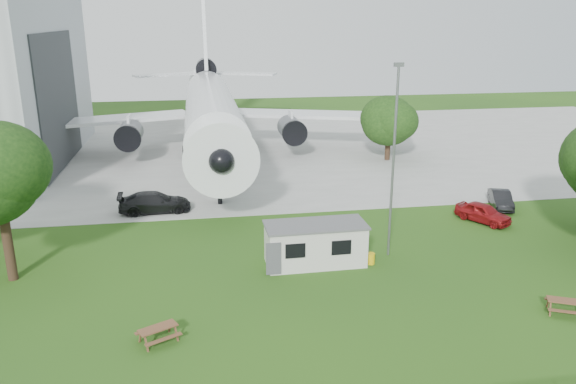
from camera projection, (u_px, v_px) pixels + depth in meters
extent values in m
plane|color=#346219|center=(276.00, 313.00, 29.04)|extent=(160.00, 160.00, 0.00)
cube|color=#B7B7B2|center=(229.00, 149.00, 64.82)|extent=(120.00, 46.00, 0.03)
cube|color=#2D3033|center=(59.00, 100.00, 55.49)|extent=(0.16, 16.00, 12.96)
cylinder|color=white|center=(211.00, 111.00, 59.23)|extent=(5.40, 34.00, 5.40)
cone|color=white|center=(220.00, 152.00, 41.33)|extent=(5.40, 5.50, 5.40)
cone|color=white|center=(206.00, 82.00, 78.77)|extent=(4.86, 9.00, 4.86)
cube|color=white|center=(95.00, 121.00, 60.67)|extent=(21.36, 10.77, 0.36)
cube|color=white|center=(320.00, 115.00, 64.53)|extent=(21.36, 10.77, 0.36)
cube|color=white|center=(204.00, 40.00, 77.07)|extent=(0.46, 9.96, 12.17)
cylinder|color=#515459|center=(130.00, 135.00, 58.07)|extent=(2.50, 4.20, 2.50)
cylinder|color=#515459|center=(291.00, 129.00, 60.69)|extent=(2.50, 4.20, 2.50)
cylinder|color=#515459|center=(206.00, 68.00, 77.23)|extent=(2.60, 4.50, 2.60)
cylinder|color=black|center=(219.00, 189.00, 45.79)|extent=(0.36, 0.36, 2.40)
cylinder|color=black|center=(187.00, 146.00, 60.90)|extent=(0.44, 0.44, 2.40)
cylinder|color=black|center=(238.00, 145.00, 61.77)|extent=(0.44, 0.44, 2.40)
cube|color=beige|center=(315.00, 245.00, 34.50)|extent=(6.04, 2.61, 2.50)
cube|color=#59595B|center=(316.00, 225.00, 34.11)|extent=(6.25, 2.81, 0.12)
cylinder|color=gold|center=(371.00, 258.00, 34.72)|extent=(0.50, 0.50, 0.70)
cylinder|color=slate|center=(393.00, 165.00, 34.35)|extent=(0.16, 0.16, 12.00)
cylinder|color=#382619|center=(9.00, 250.00, 32.22)|extent=(0.56, 0.56, 3.66)
cylinder|color=#382619|center=(388.00, 148.00, 59.73)|extent=(0.56, 0.56, 2.51)
sphere|color=#2B5317|center=(389.00, 120.00, 58.81)|extent=(5.78, 5.78, 5.78)
imported|color=maroon|center=(483.00, 213.00, 41.71)|extent=(3.58, 4.45, 1.42)
imported|color=black|center=(501.00, 200.00, 44.89)|extent=(2.64, 4.32, 1.34)
imported|color=black|center=(155.00, 202.00, 43.80)|extent=(5.62, 2.50, 1.60)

